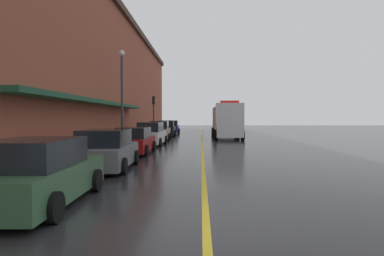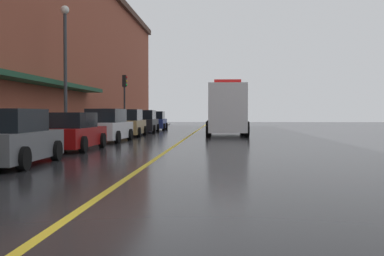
{
  "view_description": "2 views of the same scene",
  "coord_description": "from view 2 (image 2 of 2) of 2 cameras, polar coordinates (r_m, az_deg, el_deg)",
  "views": [
    {
      "loc": [
        -0.11,
        -6.23,
        2.12
      ],
      "look_at": [
        -0.95,
        26.37,
        1.06
      ],
      "focal_mm": 30.91,
      "sensor_mm": 36.0,
      "label": 1
    },
    {
      "loc": [
        2.16,
        -6.26,
        1.48
      ],
      "look_at": [
        0.8,
        15.73,
        0.83
      ],
      "focal_mm": 44.8,
      "sensor_mm": 36.0,
      "label": 2
    }
  ],
  "objects": [
    {
      "name": "street_lamp_left",
      "position": [
        25.94,
        -14.86,
        8.1
      ],
      "size": [
        0.44,
        0.44,
        6.94
      ],
      "color": "#33383D",
      "rests_on": "sidewalk_left"
    },
    {
      "name": "parking_meter_2",
      "position": [
        32.97,
        -9.63,
        0.94
      ],
      "size": [
        0.14,
        0.18,
        1.33
      ],
      "color": "#4C4C51",
      "rests_on": "sidewalk_left"
    },
    {
      "name": "parked_car_3",
      "position": [
        25.67,
        -10.05,
        0.18
      ],
      "size": [
        2.12,
        4.53,
        1.74
      ],
      "rotation": [
        0.0,
        0.0,
        1.53
      ],
      "color": "silver",
      "rests_on": "ground"
    },
    {
      "name": "parked_car_2",
      "position": [
        20.11,
        -14.14,
        -0.5
      ],
      "size": [
        1.98,
        4.66,
        1.53
      ],
      "rotation": [
        0.0,
        0.0,
        1.57
      ],
      "color": "maroon",
      "rests_on": "ground"
    },
    {
      "name": "parking_meter_0",
      "position": [
        21.92,
        -16.5,
        0.53
      ],
      "size": [
        0.14,
        0.18,
        1.33
      ],
      "color": "#4C4C51",
      "rests_on": "sidewalk_left"
    },
    {
      "name": "parked_car_1",
      "position": [
        14.64,
        -21.11,
        -1.21
      ],
      "size": [
        2.24,
        4.43,
        1.62
      ],
      "rotation": [
        0.0,
        0.0,
        1.6
      ],
      "color": "#595B60",
      "rests_on": "ground"
    },
    {
      "name": "brick_building_left",
      "position": [
        33.76,
        -21.75,
        9.6
      ],
      "size": [
        10.52,
        64.0,
        12.36
      ],
      "color": "brown",
      "rests_on": "ground"
    },
    {
      "name": "parked_car_4",
      "position": [
        31.79,
        -7.59,
        0.51
      ],
      "size": [
        2.11,
        4.83,
        1.77
      ],
      "rotation": [
        0.0,
        0.0,
        1.6
      ],
      "color": "#A5844C",
      "rests_on": "ground"
    },
    {
      "name": "parked_car_6",
      "position": [
        43.86,
        -4.47,
        0.8
      ],
      "size": [
        2.2,
        4.19,
        1.71
      ],
      "rotation": [
        0.0,
        0.0,
        1.6
      ],
      "color": "navy",
      "rests_on": "ground"
    },
    {
      "name": "parked_car_5",
      "position": [
        38.3,
        -5.68,
        0.71
      ],
      "size": [
        2.14,
        4.93,
        1.77
      ],
      "rotation": [
        0.0,
        0.0,
        1.61
      ],
      "color": "black",
      "rests_on": "ground"
    },
    {
      "name": "parking_meter_1",
      "position": [
        29.42,
        -11.26,
        0.85
      ],
      "size": [
        0.14,
        0.18,
        1.33
      ],
      "color": "#4C4C51",
      "rests_on": "sidewalk_left"
    },
    {
      "name": "lane_center_stripe",
      "position": [
        31.37,
        -0.41,
        -1.0
      ],
      "size": [
        0.16,
        70.0,
        0.01
      ],
      "primitive_type": "cube",
      "color": "gold",
      "rests_on": "ground"
    },
    {
      "name": "ground_plane",
      "position": [
        31.37,
        -0.41,
        -1.01
      ],
      "size": [
        112.0,
        112.0,
        0.0
      ],
      "primitive_type": "plane",
      "color": "#232326"
    },
    {
      "name": "box_truck",
      "position": [
        33.19,
        4.13,
        2.12
      ],
      "size": [
        2.82,
        8.03,
        3.64
      ],
      "rotation": [
        0.0,
        0.0,
        -1.56
      ],
      "color": "silver",
      "rests_on": "ground"
    },
    {
      "name": "sidewalk_left",
      "position": [
        32.39,
        -11.43,
        -0.82
      ],
      "size": [
        2.4,
        70.0,
        0.15
      ],
      "primitive_type": "cube",
      "color": "gray",
      "rests_on": "ground"
    },
    {
      "name": "traffic_light_near",
      "position": [
        37.22,
        -8.03,
        4.26
      ],
      "size": [
        0.38,
        0.36,
        4.3
      ],
      "color": "#232326",
      "rests_on": "sidewalk_left"
    }
  ]
}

